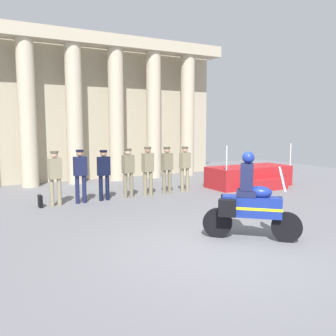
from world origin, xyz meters
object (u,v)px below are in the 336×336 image
officer_in_row_6 (185,165)px  reviewing_stand (250,177)px  officer_in_row_0 (55,174)px  officer_in_row_3 (128,169)px  motorcycle_with_rider (248,203)px  officer_in_row_1 (80,172)px  briefcase_on_ground (40,201)px  officer_in_row_2 (104,171)px  officer_in_row_4 (148,167)px  officer_in_row_5 (167,166)px

officer_in_row_6 → reviewing_stand: bearing=164.9°
officer_in_row_0 → officer_in_row_3: 2.42m
officer_in_row_3 → motorcycle_with_rider: size_ratio=0.88×
officer_in_row_0 → officer_in_row_3: size_ratio=1.01×
reviewing_stand → officer_in_row_1: bearing=178.3°
reviewing_stand → officer_in_row_3: (-5.10, 0.27, 0.59)m
reviewing_stand → briefcase_on_ground: size_ratio=9.38×
officer_in_row_3 → briefcase_on_ground: bearing=-7.6°
officer_in_row_2 → officer_in_row_6: officer_in_row_6 is taller
officer_in_row_3 → officer_in_row_4: bearing=170.9°
reviewing_stand → officer_in_row_6: reviewing_stand is taller
officer_in_row_3 → officer_in_row_6: (2.27, 0.07, 0.00)m
motorcycle_with_rider → officer_in_row_3: bearing=138.3°
reviewing_stand → officer_in_row_0: reviewing_stand is taller
motorcycle_with_rider → briefcase_on_ground: motorcycle_with_rider is taller
officer_in_row_3 → motorcycle_with_rider: bearing=87.0°
officer_in_row_5 → motorcycle_with_rider: (-0.98, -5.43, -0.19)m
reviewing_stand → officer_in_row_0: bearing=178.7°
officer_in_row_4 → officer_in_row_6: 1.54m
officer_in_row_2 → officer_in_row_3: 0.86m
officer_in_row_0 → motorcycle_with_rider: size_ratio=0.88×
motorcycle_with_rider → officer_in_row_6: bearing=115.2°
briefcase_on_ground → officer_in_row_1: bearing=-1.4°
reviewing_stand → officer_in_row_4: bearing=176.6°
officer_in_row_2 → briefcase_on_ground: 2.16m
officer_in_row_5 → officer_in_row_0: bearing=-6.8°
officer_in_row_2 → officer_in_row_3: (0.86, 0.01, 0.01)m
reviewing_stand → officer_in_row_5: reviewing_stand is taller
officer_in_row_0 → officer_in_row_1: officer_in_row_1 is taller
officer_in_row_5 → motorcycle_with_rider: size_ratio=0.88×
officer_in_row_1 → officer_in_row_2: bearing=175.9°
officer_in_row_3 → motorcycle_with_rider: (0.51, -5.42, -0.19)m
officer_in_row_2 → officer_in_row_4: officer_in_row_4 is taller
officer_in_row_6 → officer_in_row_4: bearing=-5.6°
officer_in_row_0 → officer_in_row_5: officer_in_row_5 is taller
officer_in_row_3 → briefcase_on_ground: (-2.87, -0.04, -0.80)m
officer_in_row_2 → officer_in_row_1: bearing=-4.1°
officer_in_row_5 → officer_in_row_3: bearing=-8.0°
reviewing_stand → briefcase_on_ground: (-7.97, 0.23, -0.21)m
officer_in_row_4 → briefcase_on_ground: (-3.59, -0.03, -0.82)m
officer_in_row_0 → officer_in_row_5: bearing=173.2°
motorcycle_with_rider → officer_in_row_4: bearing=130.7°
officer_in_row_1 → officer_in_row_2: officer_in_row_1 is taller
officer_in_row_4 → briefcase_on_ground: bearing=-7.9°
officer_in_row_2 → officer_in_row_0: bearing=-5.2°
officer_in_row_1 → motorcycle_with_rider: 5.76m
reviewing_stand → motorcycle_with_rider: size_ratio=1.78×
officer_in_row_6 → officer_in_row_2: bearing=-6.9°
officer_in_row_4 → motorcycle_with_rider: size_ratio=0.90×
reviewing_stand → officer_in_row_1: 6.77m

